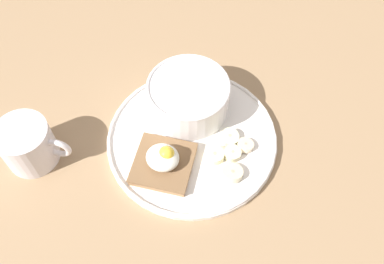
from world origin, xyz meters
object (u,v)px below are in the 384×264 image
Objects in this scene: banana_slice_left at (233,153)px; banana_slice_right at (233,173)px; banana_slice_front at (245,145)px; toast_slice at (163,164)px; poached_egg at (163,157)px; banana_slice_inner at (215,155)px; coffee_mug at (28,144)px; banana_slice_back at (230,137)px; oatmeal_bowl at (189,97)px.

banana_slice_right is at bearing -70.93° from banana_slice_left.
banana_slice_right is (-0.31, -5.98, 0.07)cm from banana_slice_front.
toast_slice is 11.73cm from banana_slice_right.
poached_egg is 1.23× the size of banana_slice_inner.
coffee_mug is (-33.24, -9.01, 2.47)cm from banana_slice_right.
banana_slice_front is 0.91× the size of banana_slice_right.
banana_slice_left is 3.29cm from banana_slice_back.
banana_slice_right reaches higher than banana_slice_left.
banana_slice_front is at bearing 42.45° from banana_slice_inner.
toast_slice is 2.42× the size of banana_slice_back.
toast_slice is 14.63cm from banana_slice_front.
banana_slice_back is at bearing 46.97° from toast_slice.
coffee_mug is (-21.20, -19.07, -0.28)cm from oatmeal_bowl.
oatmeal_bowl is 3.21× the size of banana_slice_back.
banana_slice_back is (-3.09, 0.46, 0.10)cm from banana_slice_front.
coffee_mug is at bearing -159.26° from banana_slice_inner.
banana_slice_back is 7.02cm from banana_slice_right.
oatmeal_bowl is at bearing 158.70° from banana_slice_back.
poached_egg is 14.70cm from banana_slice_front.
oatmeal_bowl reaches higher than toast_slice.
banana_slice_right is at bearing 15.17° from coffee_mug.
banana_slice_left is at bearing 31.78° from poached_egg.
banana_slice_right is 0.93× the size of banana_slice_inner.
banana_slice_left is 0.29× the size of coffee_mug.
banana_slice_front is at bearing -8.49° from banana_slice_back.
banana_slice_front is at bearing 36.83° from toast_slice.
banana_slice_inner is at bearing -105.02° from banana_slice_back.
oatmeal_bowl reaches higher than banana_slice_back.
banana_slice_back is 34.25cm from coffee_mug.
toast_slice is 22.84cm from coffee_mug.
toast_slice is 12.63cm from banana_slice_back.
oatmeal_bowl reaches higher than poached_egg.
banana_slice_front is at bearing -18.25° from oatmeal_bowl.
oatmeal_bowl is 1.21× the size of coffee_mug.
banana_slice_back is at bearing 26.90° from coffee_mug.
oatmeal_bowl is 4.17× the size of banana_slice_left.
toast_slice is at bearing -148.11° from banana_slice_left.
banana_slice_back is (9.26, -3.61, -2.73)cm from oatmeal_bowl.
banana_slice_back is at bearing -21.30° from oatmeal_bowl.
oatmeal_bowl is 12.78cm from poached_egg.
banana_slice_right reaches higher than banana_slice_front.
toast_slice and banana_slice_right have the same top height.
poached_egg is 12.09cm from banana_slice_left.
banana_slice_front is at bearing 36.79° from poached_egg.
toast_slice is 11.98cm from banana_slice_left.
coffee_mug is (-33.56, -14.99, 2.54)cm from banana_slice_front.
poached_egg is at bearing -166.56° from banana_slice_right.
poached_egg reaches higher than banana_slice_inner.
banana_slice_front and banana_slice_left have the same top height.
oatmeal_bowl is 11.69cm from banana_slice_inner.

